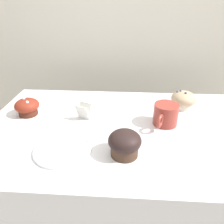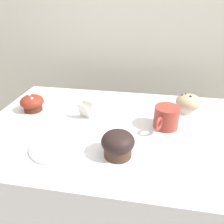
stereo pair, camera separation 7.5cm
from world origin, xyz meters
The scene contains 8 objects.
wall_back centered at (0.00, 0.60, 0.90)m, with size 3.20×0.10×1.80m, color beige.
display_counter centered at (0.00, 0.00, 0.44)m, with size 1.00×0.64×0.89m, color silver.
muffin_front_center centered at (0.02, -0.16, 0.93)m, with size 0.10×0.10×0.08m.
muffin_back_left centered at (-0.37, 0.07, 0.92)m, with size 0.09×0.09×0.07m.
muffin_back_right centered at (0.26, 0.17, 0.92)m, with size 0.10×0.10×0.08m.
coffee_cup centered at (0.16, 0.03, 0.93)m, with size 0.09×0.13×0.08m.
serving_plate centered at (-0.17, -0.15, 0.89)m, with size 0.18×0.18×0.01m.
price_card centered at (-0.14, 0.05, 0.92)m, with size 0.06×0.06×0.06m.
Camera 1 is at (0.02, -0.68, 1.31)m, focal length 35.00 mm.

